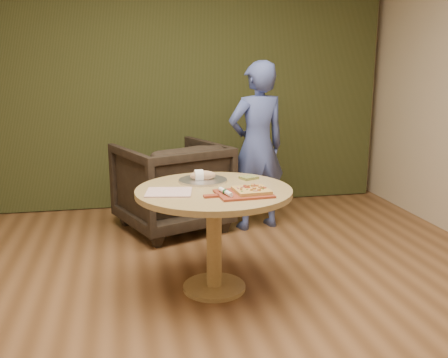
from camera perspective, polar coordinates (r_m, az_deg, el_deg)
name	(u,v)px	position (r m, az deg, el deg)	size (l,w,h in m)	color
room_shell	(223,100)	(2.76, -0.16, 9.03)	(5.04, 6.04, 2.84)	brown
curtain	(170,81)	(5.63, -6.15, 11.09)	(4.80, 0.14, 2.78)	#2B3116
pedestal_table	(214,208)	(3.48, -1.16, -3.35)	(1.08, 1.08, 0.75)	tan
pizza_paddle	(242,194)	(3.28, 2.08, -1.70)	(0.46, 0.30, 0.01)	#933A25
flatbread_pizza	(252,190)	(3.30, 3.17, -1.27)	(0.24, 0.24, 0.04)	tan
cutlery_roll	(226,192)	(3.24, 0.19, -1.48)	(0.07, 0.20, 0.03)	white
newspaper	(169,192)	(3.35, -6.31, -1.52)	(0.30, 0.25, 0.01)	white
serving_tray	(203,180)	(3.66, -2.42, -0.15)	(0.36, 0.36, 0.02)	silver
bread_roll	(202,176)	(3.65, -2.56, 0.40)	(0.19, 0.09, 0.09)	tan
green_packet	(249,178)	(3.73, 2.85, 0.17)	(0.12, 0.10, 0.02)	#5D662E
armchair	(172,182)	(4.85, -6.01, -0.31)	(0.92, 0.86, 0.95)	black
person_standing	(257,147)	(4.81, 3.79, 3.70)	(0.59, 0.39, 1.62)	#43549B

